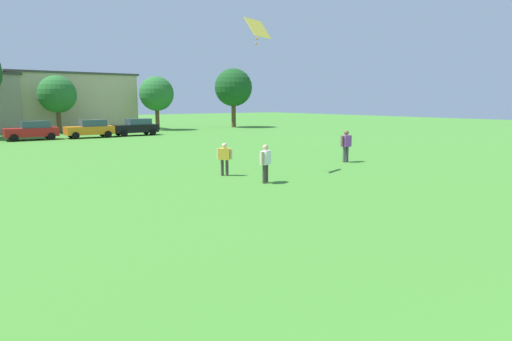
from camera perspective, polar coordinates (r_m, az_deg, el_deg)
ground_plane at (r=29.68m, az=-25.64°, el=1.66°), size 160.00×160.00×0.00m
adult_bystander at (r=18.01m, az=1.25°, el=1.37°), size 0.68×0.52×1.62m
bystander_near_trees at (r=24.79m, az=11.81°, el=3.54°), size 0.85×0.39×1.79m
bystander_midfield at (r=19.84m, az=-4.18°, el=1.88°), size 0.56×0.54×1.51m
kite at (r=20.88m, az=0.23°, el=18.16°), size 1.49×1.04×1.17m
parked_car_red_1 at (r=43.18m, az=-27.46°, el=4.73°), size 4.30×2.02×1.68m
parked_car_orange_2 at (r=43.77m, az=-21.05°, el=5.19°), size 4.30×2.02×1.68m
parked_car_black_3 at (r=45.28m, az=-15.55°, el=5.57°), size 4.30×2.02×1.68m
tree_center at (r=50.86m, az=-24.80°, el=9.12°), size 3.93×3.93×6.12m
tree_right at (r=53.40m, az=-13.00°, el=9.84°), size 4.07×4.07×6.34m
tree_far_right at (r=57.73m, az=-3.00°, el=10.88°), size 4.93×4.93×7.68m
house_right at (r=56.74m, az=-23.16°, el=8.36°), size 14.50×6.46×6.71m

